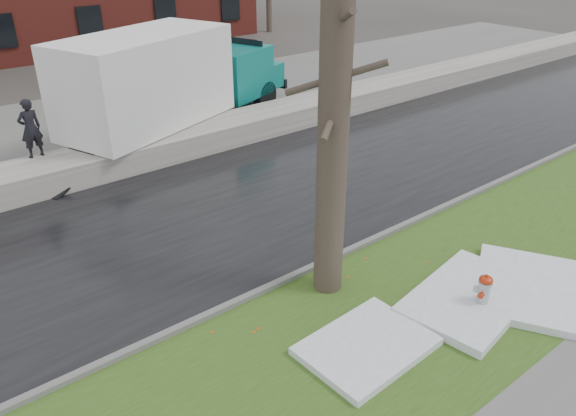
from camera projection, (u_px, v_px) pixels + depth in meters
ground at (351, 290)px, 11.34m from camera, size 120.00×120.00×0.00m
verge at (398, 320)px, 10.46m from camera, size 60.00×4.50×0.04m
road at (228, 209)px, 14.45m from camera, size 60.00×7.00×0.03m
parking_lot at (99, 124)px, 20.34m from camera, size 60.00×9.00×0.03m
curb at (318, 265)px, 12.00m from camera, size 60.00×0.15×0.14m
snowbank at (152, 149)px, 17.20m from camera, size 60.00×1.60×0.75m
fire_hydrant at (484, 291)px, 10.52m from camera, size 0.39×0.36×0.79m
tree at (334, 117)px, 9.75m from camera, size 1.29×1.45×7.08m
box_truck at (171, 81)px, 18.44m from camera, size 10.73×5.52×3.60m
worker at (30, 128)px, 15.29m from camera, size 0.64×0.45×1.65m
snow_patch_near at (529, 288)px, 11.19m from camera, size 3.25×3.03×0.16m
snow_patch_far at (367, 346)px, 9.68m from camera, size 2.27×1.69×0.14m
snow_patch_side at (470, 298)px, 10.88m from camera, size 3.05×2.21×0.18m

